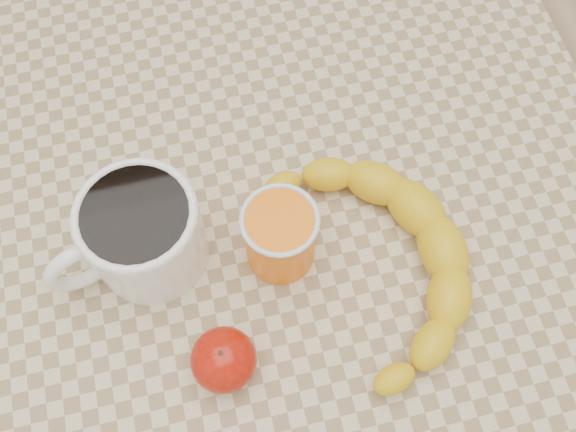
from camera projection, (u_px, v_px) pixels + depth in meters
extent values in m
plane|color=tan|center=(288.00, 362.00, 1.39)|extent=(3.00, 3.00, 0.00)
cube|color=#C6B28C|center=(288.00, 231.00, 0.73)|extent=(0.80, 0.80, 0.04)
cube|color=olive|center=(288.00, 247.00, 0.77)|extent=(0.74, 0.74, 0.06)
cylinder|color=olive|center=(57.00, 182.00, 1.18)|extent=(0.05, 0.05, 0.71)
cylinder|color=olive|center=(420.00, 106.00, 1.24)|extent=(0.05, 0.05, 0.71)
cylinder|color=white|center=(145.00, 234.00, 0.65)|extent=(0.15, 0.15, 0.10)
cylinder|color=black|center=(135.00, 216.00, 0.61)|extent=(0.10, 0.10, 0.01)
torus|color=white|center=(134.00, 214.00, 0.61)|extent=(0.12, 0.12, 0.01)
torus|color=white|center=(81.00, 267.00, 0.64)|extent=(0.08, 0.04, 0.08)
cylinder|color=orange|center=(280.00, 237.00, 0.66)|extent=(0.07, 0.07, 0.09)
torus|color=silver|center=(280.00, 220.00, 0.61)|extent=(0.08, 0.08, 0.01)
ellipsoid|color=#8E0A04|center=(224.00, 360.00, 0.62)|extent=(0.08, 0.08, 0.06)
cylinder|color=#382311|center=(221.00, 354.00, 0.60)|extent=(0.01, 0.01, 0.01)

